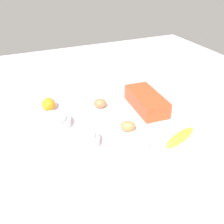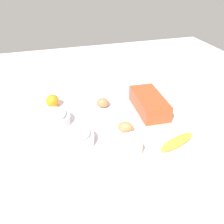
{
  "view_description": "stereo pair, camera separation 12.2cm",
  "coord_description": "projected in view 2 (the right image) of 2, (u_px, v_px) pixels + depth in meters",
  "views": [
    {
      "loc": [
        0.95,
        -0.42,
        0.68
      ],
      "look_at": [
        0.0,
        0.0,
        0.04
      ],
      "focal_mm": 40.81,
      "sensor_mm": 36.0,
      "label": 1
    },
    {
      "loc": [
        1.0,
        -0.3,
        0.68
      ],
      "look_at": [
        0.0,
        0.0,
        0.04
      ],
      "focal_mm": 40.81,
      "sensor_mm": 36.0,
      "label": 2
    }
  ],
  "objects": [
    {
      "name": "sugar_bowl",
      "position": [
        54.0,
        117.0,
        1.19
      ],
      "size": [
        0.15,
        0.15,
        0.07
      ],
      "color": "white",
      "rests_on": "ground_plane"
    },
    {
      "name": "flour_bowl",
      "position": [
        77.0,
        137.0,
        1.06
      ],
      "size": [
        0.15,
        0.15,
        0.07
      ],
      "color": "white",
      "rests_on": "ground_plane"
    },
    {
      "name": "orange_fruit",
      "position": [
        52.0,
        101.0,
        1.33
      ],
      "size": [
        0.07,
        0.07,
        0.07
      ],
      "primitive_type": "sphere",
      "color": "orange",
      "rests_on": "ground_plane"
    },
    {
      "name": "ground_plane",
      "position": [
        112.0,
        121.0,
        1.25
      ],
      "size": [
        2.4,
        2.4,
        0.02
      ],
      "primitive_type": "cube",
      "color": "silver"
    },
    {
      "name": "banana",
      "position": [
        177.0,
        142.0,
        1.06
      ],
      "size": [
        0.11,
        0.19,
        0.04
      ],
      "primitive_type": "ellipsoid",
      "rotation": [
        0.0,
        0.0,
        1.92
      ],
      "color": "yellow",
      "rests_on": "ground_plane"
    },
    {
      "name": "egg_near_butter",
      "position": [
        125.0,
        127.0,
        1.14
      ],
      "size": [
        0.08,
        0.09,
        0.05
      ],
      "primitive_type": "ellipsoid",
      "rotation": [
        0.0,
        1.57,
        4.14
      ],
      "color": "#B67B4B",
      "rests_on": "ground_plane"
    },
    {
      "name": "loaf_pan",
      "position": [
        149.0,
        103.0,
        1.3
      ],
      "size": [
        0.29,
        0.15,
        0.08
      ],
      "rotation": [
        0.0,
        0.0,
        -0.06
      ],
      "color": "#9E4723",
      "rests_on": "ground_plane"
    },
    {
      "name": "egg_beside_bowl",
      "position": [
        103.0,
        103.0,
        1.33
      ],
      "size": [
        0.07,
        0.08,
        0.05
      ],
      "primitive_type": "ellipsoid",
      "rotation": [
        0.0,
        1.57,
        1.17
      ],
      "color": "#A77044",
      "rests_on": "ground_plane"
    },
    {
      "name": "butter_block",
      "position": [
        129.0,
        145.0,
        1.02
      ],
      "size": [
        0.1,
        0.07,
        0.06
      ],
      "primitive_type": "cube",
      "rotation": [
        0.0,
        0.0,
        0.09
      ],
      "color": "#F4EDB2",
      "rests_on": "ground_plane"
    }
  ]
}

